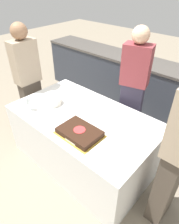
{
  "coord_description": "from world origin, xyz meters",
  "views": [
    {
      "loc": [
        1.32,
        -1.35,
        2.12
      ],
      "look_at": [
        0.1,
        0.0,
        0.83
      ],
      "focal_mm": 32.0,
      "sensor_mm": 36.0,
      "label": 1
    }
  ],
  "objects_px": {
    "person_seated_left": "(28,79)",
    "wine_glass": "(28,101)",
    "cake": "(80,132)",
    "person_cutting_cake": "(133,89)",
    "person_seated_right": "(179,151)",
    "plate_stack": "(52,101)"
  },
  "relations": [
    {
      "from": "person_seated_left",
      "to": "wine_glass",
      "type": "bearing_deg",
      "value": -123.46
    },
    {
      "from": "cake",
      "to": "person_cutting_cake",
      "type": "relative_size",
      "value": 0.28
    },
    {
      "from": "wine_glass",
      "to": "person_seated_right",
      "type": "height_order",
      "value": "person_seated_right"
    },
    {
      "from": "wine_glass",
      "to": "person_seated_left",
      "type": "xyz_separation_m",
      "value": [
        -0.53,
        0.35,
        -0.0
      ]
    },
    {
      "from": "wine_glass",
      "to": "person_seated_left",
      "type": "relative_size",
      "value": 0.11
    },
    {
      "from": "wine_glass",
      "to": "cake",
      "type": "bearing_deg",
      "value": 6.36
    },
    {
      "from": "cake",
      "to": "plate_stack",
      "type": "height_order",
      "value": "plate_stack"
    },
    {
      "from": "plate_stack",
      "to": "person_seated_left",
      "type": "distance_m",
      "value": 0.63
    },
    {
      "from": "wine_glass",
      "to": "person_cutting_cake",
      "type": "bearing_deg",
      "value": 54.61
    },
    {
      "from": "plate_stack",
      "to": "person_seated_right",
      "type": "bearing_deg",
      "value": 2.76
    },
    {
      "from": "cake",
      "to": "person_seated_right",
      "type": "height_order",
      "value": "person_seated_right"
    },
    {
      "from": "plate_stack",
      "to": "person_seated_right",
      "type": "relative_size",
      "value": 0.14
    },
    {
      "from": "cake",
      "to": "plate_stack",
      "type": "xyz_separation_m",
      "value": [
        -0.68,
        0.19,
        0.01
      ]
    },
    {
      "from": "plate_stack",
      "to": "person_cutting_cake",
      "type": "xyz_separation_m",
      "value": [
        0.68,
        0.81,
        0.09
      ]
    },
    {
      "from": "person_seated_left",
      "to": "person_seated_right",
      "type": "xyz_separation_m",
      "value": [
        2.19,
        0.0,
        0.06
      ]
    },
    {
      "from": "person_cutting_cake",
      "to": "cake",
      "type": "bearing_deg",
      "value": 74.53
    },
    {
      "from": "plate_stack",
      "to": "person_cutting_cake",
      "type": "distance_m",
      "value": 1.06
    },
    {
      "from": "wine_glass",
      "to": "person_seated_right",
      "type": "bearing_deg",
      "value": 11.87
    },
    {
      "from": "wine_glass",
      "to": "person_seated_right",
      "type": "xyz_separation_m",
      "value": [
        1.66,
        0.35,
        0.06
      ]
    },
    {
      "from": "wine_glass",
      "to": "person_seated_left",
      "type": "distance_m",
      "value": 0.63
    },
    {
      "from": "person_cutting_cake",
      "to": "person_seated_right",
      "type": "relative_size",
      "value": 0.94
    },
    {
      "from": "plate_stack",
      "to": "person_seated_left",
      "type": "height_order",
      "value": "person_seated_left"
    }
  ]
}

